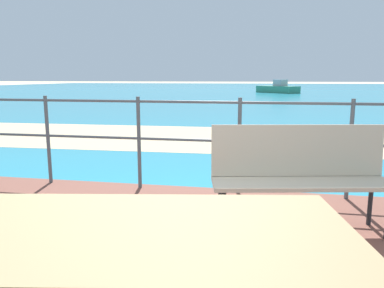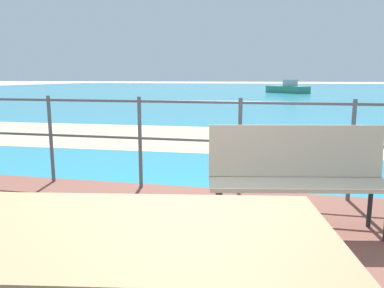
{
  "view_description": "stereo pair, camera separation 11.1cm",
  "coord_description": "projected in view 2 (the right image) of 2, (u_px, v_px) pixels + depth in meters",
  "views": [
    {
      "loc": [
        0.8,
        -1.64,
        1.37
      ],
      "look_at": [
        0.09,
        2.24,
        0.66
      ],
      "focal_mm": 34.46,
      "sensor_mm": 36.0,
      "label": 1
    },
    {
      "loc": [
        0.91,
        -1.62,
        1.37
      ],
      "look_at": [
        0.09,
        2.24,
        0.66
      ],
      "focal_mm": 34.46,
      "sensor_mm": 36.0,
      "label": 2
    }
  ],
  "objects": [
    {
      "name": "beach_strip",
      "position": [
        228.0,
        138.0,
        8.38
      ],
      "size": [
        54.07,
        4.93,
        0.01
      ],
      "primitive_type": "cube",
      "rotation": [
        0.0,
        0.0,
        0.02
      ],
      "color": "tan",
      "rests_on": "ground"
    },
    {
      "name": "boat_near",
      "position": [
        287.0,
        89.0,
        32.76
      ],
      "size": [
        3.84,
        3.9,
        1.18
      ],
      "rotation": [
        0.0,
        0.0,
        2.34
      ],
      "color": "#338466",
      "rests_on": "sea_water"
    },
    {
      "name": "sea_water",
      "position": [
        262.0,
        90.0,
        40.49
      ],
      "size": [
        90.0,
        90.0,
        0.01
      ],
      "primitive_type": "cube",
      "color": "teal",
      "rests_on": "ground"
    },
    {
      "name": "railing_fence",
      "position": [
        188.0,
        133.0,
        4.24
      ],
      "size": [
        5.94,
        0.04,
        1.09
      ],
      "color": "#4C5156",
      "rests_on": "patio_paving"
    },
    {
      "name": "park_bench",
      "position": [
        297.0,
        170.0,
        3.14
      ],
      "size": [
        1.56,
        0.69,
        0.91
      ],
      "rotation": [
        0.0,
        0.0,
        0.19
      ],
      "color": "#BCAD93",
      "rests_on": "patio_paving"
    },
    {
      "name": "picnic_table",
      "position": [
        99.0,
        269.0,
        1.38
      ],
      "size": [
        1.94,
        1.73,
        0.77
      ],
      "rotation": [
        0.0,
        0.0,
        0.17
      ],
      "color": "#8C704C",
      "rests_on": "patio_paving"
    }
  ]
}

